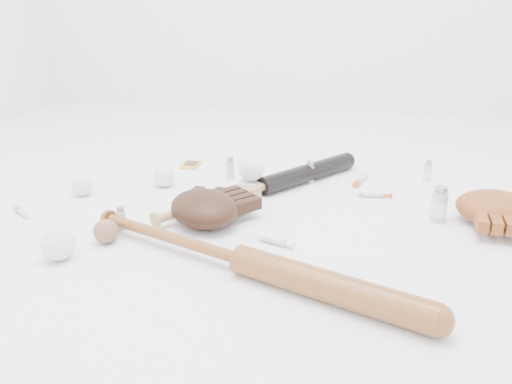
% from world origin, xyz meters
% --- Properties ---
extents(bat_dark, '(0.61, 0.71, 0.06)m').
position_xyz_m(bat_dark, '(-0.01, 0.18, 0.03)').
color(bat_dark, black).
rests_on(bat_dark, ground).
extents(bat_wood, '(0.91, 0.42, 0.07)m').
position_xyz_m(bat_wood, '(0.01, -0.31, 0.03)').
color(bat_wood, brown).
rests_on(bat_wood, ground).
extents(glove_dark, '(0.38, 0.38, 0.10)m').
position_xyz_m(glove_dark, '(-0.15, -0.06, 0.05)').
color(glove_dark, black).
rests_on(glove_dark, ground).
extents(glove_tan, '(0.28, 0.28, 0.09)m').
position_xyz_m(glove_tan, '(0.68, 0.08, 0.05)').
color(glove_tan, brown).
rests_on(glove_tan, ground).
extents(trading_card, '(0.07, 0.10, 0.01)m').
position_xyz_m(trading_card, '(-0.33, 0.44, 0.00)').
color(trading_card, gold).
rests_on(trading_card, ground).
extents(pedestal, '(0.09, 0.09, 0.04)m').
position_xyz_m(pedestal, '(-0.05, 0.19, 0.02)').
color(pedestal, white).
rests_on(pedestal, ground).
extents(baseball_on_pedestal, '(0.09, 0.09, 0.09)m').
position_xyz_m(baseball_on_pedestal, '(-0.05, 0.19, 0.09)').
color(baseball_on_pedestal, white).
rests_on(baseball_on_pedestal, pedestal).
extents(baseball_left, '(0.07, 0.07, 0.07)m').
position_xyz_m(baseball_left, '(-0.60, 0.08, 0.03)').
color(baseball_left, white).
rests_on(baseball_left, ground).
extents(baseball_upper, '(0.07, 0.07, 0.07)m').
position_xyz_m(baseball_upper, '(-0.36, 0.21, 0.04)').
color(baseball_upper, white).
rests_on(baseball_upper, ground).
extents(baseball_mid, '(0.08, 0.08, 0.08)m').
position_xyz_m(baseball_mid, '(-0.45, -0.32, 0.04)').
color(baseball_mid, white).
rests_on(baseball_mid, ground).
extents(baseball_aged, '(0.07, 0.07, 0.07)m').
position_xyz_m(baseball_aged, '(-0.37, -0.22, 0.03)').
color(baseball_aged, brown).
rests_on(baseball_aged, ground).
extents(syringe_0, '(0.12, 0.10, 0.02)m').
position_xyz_m(syringe_0, '(-0.70, -0.10, 0.01)').
color(syringe_0, '#ADBCC6').
rests_on(syringe_0, ground).
extents(syringe_1, '(0.14, 0.07, 0.02)m').
position_xyz_m(syringe_1, '(0.07, -0.16, 0.01)').
color(syringe_1, '#ADBCC6').
rests_on(syringe_1, ground).
extents(syringe_2, '(0.08, 0.16, 0.02)m').
position_xyz_m(syringe_2, '(0.31, 0.36, 0.01)').
color(syringe_2, '#ADBCC6').
rests_on(syringe_2, ground).
extents(syringe_4, '(0.15, 0.04, 0.02)m').
position_xyz_m(syringe_4, '(0.34, 0.22, 0.01)').
color(syringe_4, '#ADBCC6').
rests_on(syringe_4, ground).
extents(vial_0, '(0.03, 0.03, 0.07)m').
position_xyz_m(vial_0, '(0.54, 0.42, 0.04)').
color(vial_0, '#ADB7BE').
rests_on(vial_0, ground).
extents(vial_1, '(0.02, 0.02, 0.06)m').
position_xyz_m(vial_1, '(0.12, 0.39, 0.03)').
color(vial_1, '#ADB7BE').
rests_on(vial_1, ground).
extents(vial_2, '(0.03, 0.03, 0.08)m').
position_xyz_m(vial_2, '(-0.15, 0.32, 0.04)').
color(vial_2, '#ADB7BE').
rests_on(vial_2, ground).
extents(vial_3, '(0.04, 0.04, 0.11)m').
position_xyz_m(vial_3, '(0.52, 0.07, 0.05)').
color(vial_3, '#ADB7BE').
rests_on(vial_3, ground).
extents(vial_4, '(0.03, 0.03, 0.07)m').
position_xyz_m(vial_4, '(-0.37, -0.14, 0.03)').
color(vial_4, '#ADB7BE').
rests_on(vial_4, ground).
extents(vial_5, '(0.03, 0.03, 0.08)m').
position_xyz_m(vial_5, '(0.13, 0.33, 0.04)').
color(vial_5, '#ADB7BE').
rests_on(vial_5, ground).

